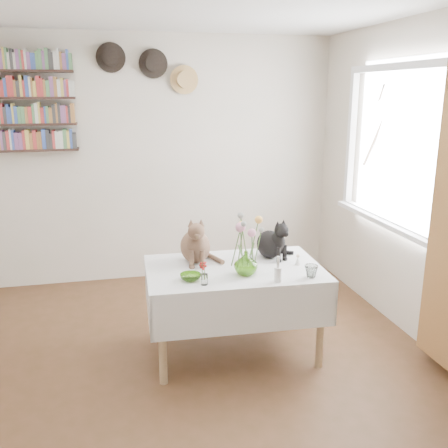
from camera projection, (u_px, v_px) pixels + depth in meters
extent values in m
cube|color=brown|center=(173.00, 398.00, 3.30)|extent=(4.04, 4.54, 0.04)
cube|color=silver|center=(141.00, 161.00, 5.11)|extent=(4.04, 0.04, 2.54)
cube|color=white|center=(395.00, 147.00, 4.09)|extent=(0.01, 1.40, 1.20)
cube|color=white|center=(402.00, 66.00, 3.92)|extent=(0.06, 1.52, 0.06)
cube|color=white|center=(388.00, 221.00, 4.25)|extent=(0.06, 1.52, 0.06)
cube|color=white|center=(353.00, 139.00, 4.77)|extent=(0.06, 0.06, 1.20)
cube|color=white|center=(385.00, 221.00, 4.24)|extent=(0.12, 1.50, 0.04)
cube|color=white|center=(234.00, 271.00, 3.67)|extent=(1.31, 0.87, 0.05)
cylinder|color=tan|center=(162.00, 341.00, 3.35)|extent=(0.05, 0.05, 0.63)
cylinder|color=tan|center=(321.00, 327.00, 3.55)|extent=(0.05, 0.05, 0.63)
cylinder|color=tan|center=(157.00, 302.00, 3.98)|extent=(0.05, 0.05, 0.63)
cylinder|color=tan|center=(291.00, 291.00, 4.18)|extent=(0.05, 0.05, 0.63)
imported|color=#81C23B|center=(246.00, 263.00, 3.50)|extent=(0.22, 0.22, 0.17)
imported|color=#81C23B|center=(191.00, 277.00, 3.41)|extent=(0.16, 0.16, 0.05)
imported|color=white|center=(311.00, 271.00, 3.46)|extent=(0.11, 0.11, 0.09)
cylinder|color=white|center=(278.00, 275.00, 3.38)|extent=(0.05, 0.05, 0.10)
cylinder|color=white|center=(278.00, 262.00, 3.36)|extent=(0.02, 0.02, 0.08)
cylinder|color=white|center=(204.00, 279.00, 3.33)|extent=(0.05, 0.05, 0.08)
cone|color=white|center=(298.00, 261.00, 3.71)|extent=(0.04, 0.04, 0.06)
sphere|color=beige|center=(298.00, 256.00, 3.70)|extent=(0.03, 0.03, 0.03)
cylinder|color=#4C7233|center=(242.00, 247.00, 3.48)|extent=(0.01, 0.01, 0.30)
sphere|color=pink|center=(242.00, 227.00, 3.44)|extent=(0.07, 0.07, 0.07)
cylinder|color=#4C7233|center=(252.00, 251.00, 3.47)|extent=(0.01, 0.01, 0.26)
sphere|color=pink|center=(253.00, 233.00, 3.43)|extent=(0.06, 0.06, 0.06)
cylinder|color=#4C7233|center=(253.00, 243.00, 3.51)|extent=(0.01, 0.01, 0.34)
sphere|color=#FDB74A|center=(254.00, 220.00, 3.46)|extent=(0.06, 0.06, 0.06)
cylinder|color=#4C7233|center=(236.00, 246.00, 3.50)|extent=(0.01, 0.01, 0.31)
sphere|color=#FDB74A|center=(236.00, 225.00, 3.46)|extent=(0.05, 0.05, 0.05)
cylinder|color=#4C7233|center=(244.00, 241.00, 3.51)|extent=(0.01, 0.01, 0.37)
sphere|color=#999E93|center=(245.00, 215.00, 3.46)|extent=(0.04, 0.04, 0.04)
cylinder|color=#4C7233|center=(240.00, 247.00, 3.43)|extent=(0.01, 0.01, 0.33)
sphere|color=#999E93|center=(240.00, 224.00, 3.39)|extent=(0.04, 0.04, 0.04)
cylinder|color=#4C7233|center=(257.00, 249.00, 3.45)|extent=(0.01, 0.01, 0.29)
sphere|color=#999E93|center=(258.00, 229.00, 3.41)|extent=(0.04, 0.04, 0.04)
cube|color=#301E17|center=(24.00, 150.00, 4.73)|extent=(1.00, 0.16, 0.02)
cube|color=#301E17|center=(22.00, 124.00, 4.66)|extent=(1.00, 0.16, 0.02)
cube|color=#301E17|center=(19.00, 98.00, 4.60)|extent=(1.00, 0.16, 0.02)
cube|color=#301E17|center=(16.00, 71.00, 4.54)|extent=(1.00, 0.16, 0.02)
cylinder|color=black|center=(111.00, 58.00, 4.74)|extent=(0.28, 0.02, 0.28)
cylinder|color=black|center=(111.00, 57.00, 4.70)|extent=(0.16, 0.08, 0.16)
cylinder|color=black|center=(153.00, 64.00, 4.84)|extent=(0.28, 0.02, 0.28)
cylinder|color=black|center=(154.00, 63.00, 4.80)|extent=(0.16, 0.08, 0.16)
cylinder|color=tan|center=(184.00, 80.00, 4.94)|extent=(0.28, 0.02, 0.28)
cylinder|color=tan|center=(185.00, 80.00, 4.90)|extent=(0.16, 0.08, 0.16)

